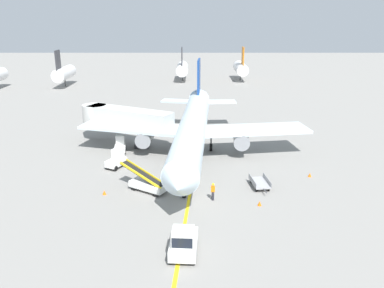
{
  "coord_description": "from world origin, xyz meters",
  "views": [
    {
      "loc": [
        -0.02,
        -32.98,
        16.25
      ],
      "look_at": [
        0.04,
        8.89,
        2.5
      ],
      "focal_mm": 36.73,
      "sensor_mm": 36.0,
      "label": 1
    }
  ],
  "objects_px": {
    "airliner": "(192,128)",
    "safety_cone_nose_right": "(179,173)",
    "belt_loader_forward_hold": "(147,183)",
    "safety_cone_wingtip_left": "(104,192)",
    "baggage_cart_loaded": "(259,183)",
    "jet_bridge": "(120,118)",
    "baggage_tug_by_cargo_door": "(120,145)",
    "baggage_tug_near_wing": "(116,159)",
    "safety_cone_tail_area": "(309,175)",
    "safety_cone_nose_left": "(259,203)",
    "ground_crew_marshaller": "(212,191)",
    "safety_cone_wingtip_right": "(191,179)",
    "pushback_tug": "(183,242)"
  },
  "relations": [
    {
      "from": "baggage_tug_near_wing",
      "to": "safety_cone_nose_right",
      "type": "height_order",
      "value": "baggage_tug_near_wing"
    },
    {
      "from": "belt_loader_forward_hold",
      "to": "safety_cone_tail_area",
      "type": "height_order",
      "value": "belt_loader_forward_hold"
    },
    {
      "from": "baggage_tug_by_cargo_door",
      "to": "baggage_cart_loaded",
      "type": "bearing_deg",
      "value": -34.08
    },
    {
      "from": "jet_bridge",
      "to": "ground_crew_marshaller",
      "type": "xyz_separation_m",
      "value": [
        11.22,
        -16.77,
        -2.63
      ]
    },
    {
      "from": "jet_bridge",
      "to": "safety_cone_nose_left",
      "type": "xyz_separation_m",
      "value": [
        15.36,
        -17.89,
        -3.32
      ]
    },
    {
      "from": "baggage_tug_by_cargo_door",
      "to": "jet_bridge",
      "type": "bearing_deg",
      "value": 96.33
    },
    {
      "from": "airliner",
      "to": "safety_cone_nose_right",
      "type": "distance_m",
      "value": 7.47
    },
    {
      "from": "ground_crew_marshaller",
      "to": "pushback_tug",
      "type": "bearing_deg",
      "value": -106.31
    },
    {
      "from": "belt_loader_forward_hold",
      "to": "safety_cone_nose_left",
      "type": "xyz_separation_m",
      "value": [
        10.39,
        -3.14,
        -0.56
      ]
    },
    {
      "from": "belt_loader_forward_hold",
      "to": "safety_cone_wingtip_left",
      "type": "bearing_deg",
      "value": -167.94
    },
    {
      "from": "safety_cone_nose_left",
      "to": "safety_cone_tail_area",
      "type": "distance_m",
      "value": 9.2
    },
    {
      "from": "jet_bridge",
      "to": "baggage_cart_loaded",
      "type": "distance_m",
      "value": 21.42
    },
    {
      "from": "belt_loader_forward_hold",
      "to": "baggage_cart_loaded",
      "type": "relative_size",
      "value": 1.28
    },
    {
      "from": "airliner",
      "to": "safety_cone_tail_area",
      "type": "distance_m",
      "value": 14.59
    },
    {
      "from": "baggage_tug_near_wing",
      "to": "baggage_cart_loaded",
      "type": "xyz_separation_m",
      "value": [
        15.15,
        -5.36,
        -0.46
      ]
    },
    {
      "from": "pushback_tug",
      "to": "safety_cone_wingtip_right",
      "type": "height_order",
      "value": "pushback_tug"
    },
    {
      "from": "airliner",
      "to": "safety_cone_nose_right",
      "type": "xyz_separation_m",
      "value": [
        -1.44,
        -6.59,
        -3.2
      ]
    },
    {
      "from": "belt_loader_forward_hold",
      "to": "safety_cone_wingtip_right",
      "type": "xyz_separation_m",
      "value": [
        4.29,
        2.49,
        -0.56
      ]
    },
    {
      "from": "safety_cone_nose_right",
      "to": "safety_cone_tail_area",
      "type": "bearing_deg",
      "value": -1.92
    },
    {
      "from": "belt_loader_forward_hold",
      "to": "ground_crew_marshaller",
      "type": "relative_size",
      "value": 2.88
    },
    {
      "from": "baggage_tug_by_cargo_door",
      "to": "safety_cone_nose_left",
      "type": "distance_m",
      "value": 20.96
    },
    {
      "from": "belt_loader_forward_hold",
      "to": "safety_cone_nose_right",
      "type": "xyz_separation_m",
      "value": [
        2.97,
        3.94,
        -0.56
      ]
    },
    {
      "from": "safety_cone_wingtip_right",
      "to": "baggage_tug_near_wing",
      "type": "bearing_deg",
      "value": 155.93
    },
    {
      "from": "airliner",
      "to": "baggage_cart_loaded",
      "type": "relative_size",
      "value": 9.24
    },
    {
      "from": "safety_cone_wingtip_left",
      "to": "safety_cone_tail_area",
      "type": "relative_size",
      "value": 1.0
    },
    {
      "from": "baggage_tug_near_wing",
      "to": "safety_cone_wingtip_right",
      "type": "distance_m",
      "value": 9.22
    },
    {
      "from": "ground_crew_marshaller",
      "to": "safety_cone_nose_right",
      "type": "distance_m",
      "value": 6.83
    },
    {
      "from": "airliner",
      "to": "pushback_tug",
      "type": "height_order",
      "value": "airliner"
    },
    {
      "from": "safety_cone_nose_left",
      "to": "safety_cone_nose_right",
      "type": "distance_m",
      "value": 10.25
    },
    {
      "from": "airliner",
      "to": "baggage_cart_loaded",
      "type": "bearing_deg",
      "value": -55.49
    },
    {
      "from": "baggage_tug_near_wing",
      "to": "ground_crew_marshaller",
      "type": "bearing_deg",
      "value": -38.6
    },
    {
      "from": "ground_crew_marshaller",
      "to": "safety_cone_tail_area",
      "type": "distance_m",
      "value": 11.9
    },
    {
      "from": "baggage_tug_by_cargo_door",
      "to": "safety_cone_tail_area",
      "type": "distance_m",
      "value": 22.85
    },
    {
      "from": "safety_cone_wingtip_right",
      "to": "safety_cone_nose_right",
      "type": "bearing_deg",
      "value": 132.33
    },
    {
      "from": "pushback_tug",
      "to": "safety_cone_wingtip_right",
      "type": "distance_m",
      "value": 13.19
    },
    {
      "from": "jet_bridge",
      "to": "baggage_tug_by_cargo_door",
      "type": "relative_size",
      "value": 4.99
    },
    {
      "from": "pushback_tug",
      "to": "safety_cone_nose_left",
      "type": "bearing_deg",
      "value": 48.46
    },
    {
      "from": "safety_cone_nose_left",
      "to": "safety_cone_tail_area",
      "type": "xyz_separation_m",
      "value": [
        6.4,
        6.61,
        0.0
      ]
    },
    {
      "from": "baggage_tug_by_cargo_door",
      "to": "safety_cone_tail_area",
      "type": "height_order",
      "value": "baggage_tug_by_cargo_door"
    },
    {
      "from": "pushback_tug",
      "to": "baggage_tug_near_wing",
      "type": "distance_m",
      "value": 18.63
    },
    {
      "from": "safety_cone_nose_right",
      "to": "safety_cone_wingtip_right",
      "type": "bearing_deg",
      "value": -47.67
    },
    {
      "from": "safety_cone_nose_right",
      "to": "safety_cone_nose_left",
      "type": "bearing_deg",
      "value": -43.66
    },
    {
      "from": "ground_crew_marshaller",
      "to": "safety_cone_tail_area",
      "type": "height_order",
      "value": "ground_crew_marshaller"
    },
    {
      "from": "jet_bridge",
      "to": "baggage_tug_by_cargo_door",
      "type": "height_order",
      "value": "jet_bridge"
    },
    {
      "from": "baggage_tug_near_wing",
      "to": "baggage_tug_by_cargo_door",
      "type": "distance_m",
      "value": 5.26
    },
    {
      "from": "baggage_tug_near_wing",
      "to": "ground_crew_marshaller",
      "type": "relative_size",
      "value": 1.61
    },
    {
      "from": "ground_crew_marshaller",
      "to": "jet_bridge",
      "type": "bearing_deg",
      "value": 123.79
    },
    {
      "from": "airliner",
      "to": "belt_loader_forward_hold",
      "type": "bearing_deg",
      "value": -112.76
    },
    {
      "from": "safety_cone_wingtip_right",
      "to": "safety_cone_tail_area",
      "type": "bearing_deg",
      "value": 4.51
    },
    {
      "from": "safety_cone_nose_right",
      "to": "safety_cone_wingtip_right",
      "type": "relative_size",
      "value": 1.0
    }
  ]
}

